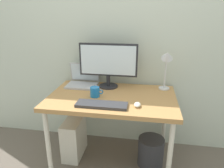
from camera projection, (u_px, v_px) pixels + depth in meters
ground_plane at (112, 160)px, 2.25m from camera, size 6.00×6.00×0.00m
back_wall at (119, 31)px, 2.22m from camera, size 4.40×0.04×2.60m
desk at (112, 102)px, 2.03m from camera, size 1.20×0.75×0.74m
monitor at (108, 63)px, 2.15m from camera, size 0.60×0.20×0.46m
laptop at (83, 80)px, 2.28m from camera, size 0.32×0.26×0.23m
desk_lamp at (167, 61)px, 2.05m from camera, size 0.11×0.16×0.42m
keyboard at (102, 105)px, 1.79m from camera, size 0.44×0.14×0.02m
mouse at (137, 105)px, 1.78m from camera, size 0.06×0.09×0.03m
coffee_mug at (95, 92)px, 1.97m from camera, size 0.12×0.09×0.09m
computer_tower at (74, 138)px, 2.28m from camera, size 0.18×0.36×0.42m
wastebasket at (151, 152)px, 2.15m from camera, size 0.26×0.26×0.30m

